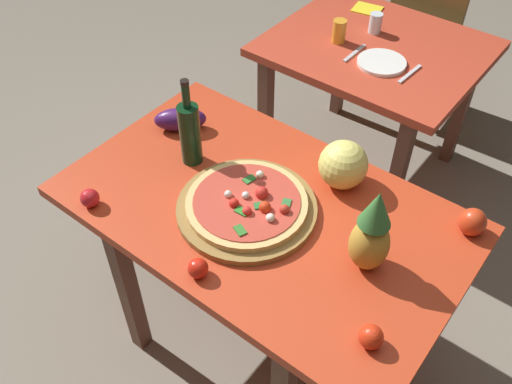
{
  "coord_description": "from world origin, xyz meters",
  "views": [
    {
      "loc": [
        0.77,
        -1.03,
        2.13
      ],
      "look_at": [
        -0.03,
        0.0,
        0.82
      ],
      "focal_mm": 38.99,
      "sensor_mm": 36.0,
      "label": 1
    }
  ],
  "objects_px": {
    "pizza": "(248,203)",
    "fork_utensil": "(354,53)",
    "display_table": "(263,225)",
    "bell_pepper": "(472,222)",
    "melon": "(343,165)",
    "knife_utensil": "(410,74)",
    "wine_bottle": "(190,132)",
    "tomato_by_bottle": "(371,337)",
    "drinking_glass_juice": "(339,31)",
    "eggplant": "(180,119)",
    "napkin_folded": "(367,9)",
    "tomato_beside_pepper": "(90,198)",
    "pineapple_left": "(372,234)",
    "tomato_at_corner": "(198,268)",
    "dinner_plate": "(382,62)",
    "drinking_glass_water": "(375,23)",
    "dining_chair": "(425,43)",
    "pizza_board": "(247,208)",
    "background_table": "(374,65)"
  },
  "relations": [
    {
      "from": "drinking_glass_juice",
      "to": "knife_utensil",
      "type": "distance_m",
      "value": 0.4
    },
    {
      "from": "tomato_by_bottle",
      "to": "drinking_glass_juice",
      "type": "relative_size",
      "value": 0.64
    },
    {
      "from": "display_table",
      "to": "drinking_glass_water",
      "type": "distance_m",
      "value": 1.3
    },
    {
      "from": "knife_utensil",
      "to": "drinking_glass_juice",
      "type": "bearing_deg",
      "value": 176.76
    },
    {
      "from": "bell_pepper",
      "to": "dinner_plate",
      "type": "relative_size",
      "value": 0.43
    },
    {
      "from": "eggplant",
      "to": "knife_utensil",
      "type": "bearing_deg",
      "value": 59.33
    },
    {
      "from": "bell_pepper",
      "to": "napkin_folded",
      "type": "bearing_deg",
      "value": 132.32
    },
    {
      "from": "melon",
      "to": "wine_bottle",
      "type": "bearing_deg",
      "value": -154.94
    },
    {
      "from": "melon",
      "to": "fork_utensil",
      "type": "xyz_separation_m",
      "value": [
        -0.4,
        0.77,
        -0.08
      ]
    },
    {
      "from": "pizza",
      "to": "napkin_folded",
      "type": "distance_m",
      "value": 1.54
    },
    {
      "from": "melon",
      "to": "napkin_folded",
      "type": "xyz_separation_m",
      "value": [
        -0.57,
        1.18,
        -0.08
      ]
    },
    {
      "from": "pizza",
      "to": "fork_utensil",
      "type": "bearing_deg",
      "value": 102.07
    },
    {
      "from": "fork_utensil",
      "to": "melon",
      "type": "bearing_deg",
      "value": -62.16
    },
    {
      "from": "background_table",
      "to": "display_table",
      "type": "bearing_deg",
      "value": -79.56
    },
    {
      "from": "wine_bottle",
      "to": "pineapple_left",
      "type": "relative_size",
      "value": 1.12
    },
    {
      "from": "wine_bottle",
      "to": "drinking_glass_juice",
      "type": "relative_size",
      "value": 3.17
    },
    {
      "from": "bell_pepper",
      "to": "knife_utensil",
      "type": "xyz_separation_m",
      "value": [
        -0.57,
        0.71,
        -0.04
      ]
    },
    {
      "from": "melon",
      "to": "dinner_plate",
      "type": "xyz_separation_m",
      "value": [
        -0.26,
        0.77,
        -0.08
      ]
    },
    {
      "from": "dining_chair",
      "to": "bell_pepper",
      "type": "distance_m",
      "value": 1.73
    },
    {
      "from": "pizza",
      "to": "melon",
      "type": "height_order",
      "value": "melon"
    },
    {
      "from": "melon",
      "to": "drinking_glass_juice",
      "type": "xyz_separation_m",
      "value": [
        -0.52,
        0.82,
        -0.03
      ]
    },
    {
      "from": "tomato_beside_pepper",
      "to": "fork_utensil",
      "type": "height_order",
      "value": "tomato_beside_pepper"
    },
    {
      "from": "pineapple_left",
      "to": "napkin_folded",
      "type": "height_order",
      "value": "pineapple_left"
    },
    {
      "from": "tomato_by_bottle",
      "to": "tomato_at_corner",
      "type": "bearing_deg",
      "value": -167.7
    },
    {
      "from": "napkin_folded",
      "to": "dinner_plate",
      "type": "bearing_deg",
      "value": -53.1
    },
    {
      "from": "pineapple_left",
      "to": "tomato_at_corner",
      "type": "bearing_deg",
      "value": -137.23
    },
    {
      "from": "eggplant",
      "to": "drinking_glass_juice",
      "type": "distance_m",
      "value": 0.95
    },
    {
      "from": "wine_bottle",
      "to": "eggplant",
      "type": "height_order",
      "value": "wine_bottle"
    },
    {
      "from": "pizza",
      "to": "tomato_beside_pepper",
      "type": "height_order",
      "value": "pizza"
    },
    {
      "from": "eggplant",
      "to": "pineapple_left",
      "type": "bearing_deg",
      "value": -8.52
    },
    {
      "from": "tomato_at_corner",
      "to": "fork_utensil",
      "type": "distance_m",
      "value": 1.4
    },
    {
      "from": "pizza",
      "to": "pizza_board",
      "type": "bearing_deg",
      "value": -159.93
    },
    {
      "from": "melon",
      "to": "knife_utensil",
      "type": "relative_size",
      "value": 0.95
    },
    {
      "from": "display_table",
      "to": "drinking_glass_water",
      "type": "xyz_separation_m",
      "value": [
        -0.28,
        1.26,
        0.14
      ]
    },
    {
      "from": "pizza",
      "to": "wine_bottle",
      "type": "distance_m",
      "value": 0.34
    },
    {
      "from": "bell_pepper",
      "to": "display_table",
      "type": "bearing_deg",
      "value": -151.4
    },
    {
      "from": "fork_utensil",
      "to": "pineapple_left",
      "type": "bearing_deg",
      "value": -57.43
    },
    {
      "from": "pineapple_left",
      "to": "bell_pepper",
      "type": "relative_size",
      "value": 3.21
    },
    {
      "from": "display_table",
      "to": "bell_pepper",
      "type": "relative_size",
      "value": 14.19
    },
    {
      "from": "pineapple_left",
      "to": "knife_utensil",
      "type": "relative_size",
      "value": 1.7
    },
    {
      "from": "tomato_by_bottle",
      "to": "fork_utensil",
      "type": "distance_m",
      "value": 1.49
    },
    {
      "from": "knife_utensil",
      "to": "bell_pepper",
      "type": "bearing_deg",
      "value": -47.61
    },
    {
      "from": "fork_utensil",
      "to": "knife_utensil",
      "type": "distance_m",
      "value": 0.28
    },
    {
      "from": "drinking_glass_juice",
      "to": "background_table",
      "type": "bearing_deg",
      "value": 29.44
    },
    {
      "from": "tomato_at_corner",
      "to": "fork_utensil",
      "type": "height_order",
      "value": "tomato_at_corner"
    },
    {
      "from": "knife_utensil",
      "to": "tomato_beside_pepper",
      "type": "bearing_deg",
      "value": -105.79
    },
    {
      "from": "tomato_by_bottle",
      "to": "drinking_glass_water",
      "type": "bearing_deg",
      "value": 118.95
    },
    {
      "from": "eggplant",
      "to": "pizza",
      "type": "bearing_deg",
      "value": -21.13
    },
    {
      "from": "pizza_board",
      "to": "napkin_folded",
      "type": "bearing_deg",
      "value": 104.91
    },
    {
      "from": "pizza",
      "to": "pineapple_left",
      "type": "bearing_deg",
      "value": 6.85
    }
  ]
}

